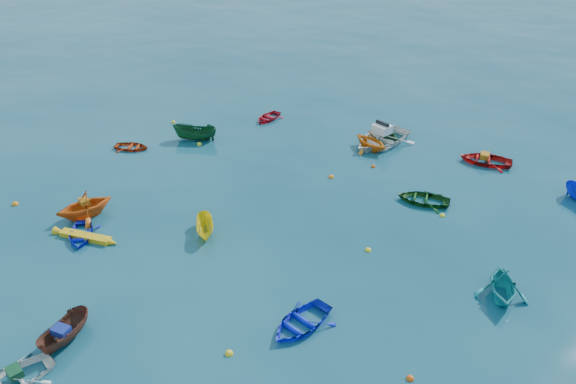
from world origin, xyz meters
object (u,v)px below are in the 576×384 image
at_px(dinghy_blue_sw, 81,237).
at_px(dinghy_white_near, 15,382).
at_px(motorboat_white, 381,144).
at_px(dinghy_blue_se, 301,326).
at_px(kayak_yellow, 86,239).

bearing_deg(dinghy_blue_sw, dinghy_white_near, -97.91).
distance_m(dinghy_blue_sw, motorboat_white, 21.68).
bearing_deg(dinghy_blue_sw, dinghy_blue_se, -40.62).
bearing_deg(dinghy_blue_se, motorboat_white, 115.21).
relative_size(dinghy_white_near, kayak_yellow, 0.84).
bearing_deg(kayak_yellow, dinghy_blue_se, -102.37).
xyz_separation_m(dinghy_white_near, kayak_yellow, (-4.47, 8.73, 0.00)).
height_order(dinghy_blue_se, motorboat_white, motorboat_white).
distance_m(dinghy_blue_sw, kayak_yellow, 0.34).
bearing_deg(motorboat_white, dinghy_white_near, -81.04).
bearing_deg(kayak_yellow, dinghy_blue_sw, 81.48).
xyz_separation_m(dinghy_blue_sw, dinghy_white_near, (4.81, -8.73, 0.00)).
xyz_separation_m(dinghy_blue_sw, motorboat_white, (11.21, 18.55, 0.00)).
height_order(dinghy_blue_se, kayak_yellow, dinghy_blue_se).
bearing_deg(dinghy_blue_sw, kayak_yellow, -36.87).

